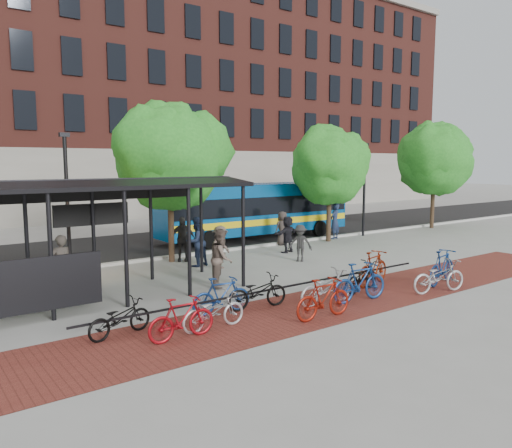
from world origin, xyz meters
TOP-DOWN VIEW (x-y plane):
  - ground at (0.00, 0.00)m, footprint 160.00×160.00m
  - asphalt_street at (0.00, 8.00)m, footprint 160.00×8.00m
  - curb at (0.00, 4.00)m, footprint 160.00×0.25m
  - brick_strip at (-2.00, -5.00)m, footprint 24.00×3.00m
  - bike_rack_rail at (-3.30, -4.10)m, footprint 12.00×0.05m
  - building_brick at (10.00, 26.00)m, footprint 55.00×14.00m
  - bus_shelter at (-8.13, -0.48)m, footprint 10.60×3.07m
  - tree_b at (-2.90, 3.35)m, footprint 5.15×4.20m
  - tree_c at (6.09, 3.35)m, footprint 4.66×3.80m
  - tree_d at (15.10, 3.35)m, footprint 5.39×4.40m
  - lamp_post_left at (-7.00, 3.60)m, footprint 0.35×0.20m
  - lamp_post_right at (9.00, 3.60)m, footprint 0.35×0.20m
  - bus at (3.39, 6.13)m, footprint 10.96×2.81m
  - bike_0 at (-8.07, -4.04)m, footprint 1.75×0.92m
  - bike_1 at (-7.01, -5.11)m, footprint 1.68×0.48m
  - bike_2 at (-6.05, -4.93)m, footprint 1.76×0.64m
  - bike_3 at (-5.22, -3.99)m, footprint 1.74×0.72m
  - bike_4 at (-4.14, -4.16)m, footprint 1.89×0.86m
  - bike_5 at (-3.30, -5.92)m, footprint 1.83×0.58m
  - bike_6 at (-2.33, -5.02)m, footprint 1.92×0.69m
  - bike_7 at (-1.32, -5.39)m, footprint 2.01×0.76m
  - bike_8 at (-0.38, -4.64)m, footprint 1.87×1.01m
  - bike_9 at (0.55, -4.29)m, footprint 2.01×0.98m
  - bike_10 at (1.46, -6.15)m, footprint 2.07×1.13m
  - bike_11 at (2.50, -5.59)m, footprint 2.04×0.94m
  - pedestrian_1 at (-8.12, 0.60)m, footprint 0.73×0.52m
  - pedestrian_2 at (-2.63, 1.87)m, footprint 1.07×0.90m
  - pedestrian_3 at (-2.14, 0.93)m, footprint 1.23×0.97m
  - pedestrian_4 at (-2.60, 3.11)m, footprint 1.16×0.97m
  - pedestrian_5 at (2.21, 2.09)m, footprint 1.61×0.82m
  - pedestrian_6 at (3.32, 3.80)m, footprint 0.83×0.55m
  - pedestrian_7 at (6.85, 3.70)m, footprint 0.81×0.66m
  - pedestrian_8 at (-3.62, -1.50)m, footprint 1.16×1.18m
  - pedestrian_9 at (1.28, 0.17)m, footprint 1.06×1.12m

SIDE VIEW (x-z plane):
  - ground at x=0.00m, z-range 0.00..0.00m
  - bike_rack_rail at x=-3.30m, z-range -0.47..0.47m
  - brick_strip at x=-2.00m, z-range 0.00..0.01m
  - asphalt_street at x=0.00m, z-range 0.00..0.01m
  - curb at x=0.00m, z-range 0.00..0.12m
  - bike_0 at x=-8.07m, z-range 0.00..0.88m
  - bike_2 at x=-6.05m, z-range 0.00..0.92m
  - bike_8 at x=-0.38m, z-range 0.00..0.93m
  - bike_4 at x=-4.14m, z-range 0.00..0.96m
  - bike_6 at x=-2.33m, z-range 0.00..1.01m
  - bike_1 at x=-7.01m, z-range 0.00..1.01m
  - bike_3 at x=-5.22m, z-range 0.00..1.02m
  - bike_10 at x=1.46m, z-range 0.00..1.03m
  - bike_5 at x=-3.30m, z-range 0.00..1.09m
  - bike_9 at x=0.55m, z-range 0.00..1.16m
  - bike_7 at x=-1.32m, z-range 0.00..1.18m
  - bike_11 at x=2.50m, z-range 0.00..1.18m
  - pedestrian_9 at x=1.28m, z-range 0.00..1.52m
  - pedestrian_5 at x=2.21m, z-range 0.00..1.66m
  - pedestrian_3 at x=-2.14m, z-range 0.00..1.66m
  - pedestrian_6 at x=3.32m, z-range 0.00..1.67m
  - pedestrian_4 at x=-2.60m, z-range 0.00..1.86m
  - pedestrian_1 at x=-8.12m, z-range 0.00..1.87m
  - pedestrian_7 at x=6.85m, z-range 0.00..1.91m
  - pedestrian_8 at x=-3.62m, z-range 0.00..1.92m
  - pedestrian_2 at x=-2.63m, z-range 0.00..1.96m
  - bus at x=3.39m, z-range 0.22..3.16m
  - lamp_post_left at x=-7.00m, z-range 0.18..5.31m
  - lamp_post_right at x=9.00m, z-range 0.18..5.31m
  - bus_shelter at x=-8.13m, z-range 1.20..4.80m
  - tree_c at x=6.09m, z-range 1.09..7.02m
  - tree_b at x=-2.90m, z-range 1.22..7.69m
  - tree_d at x=15.10m, z-range 1.19..7.74m
  - building_brick at x=10.00m, z-range 0.00..20.00m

